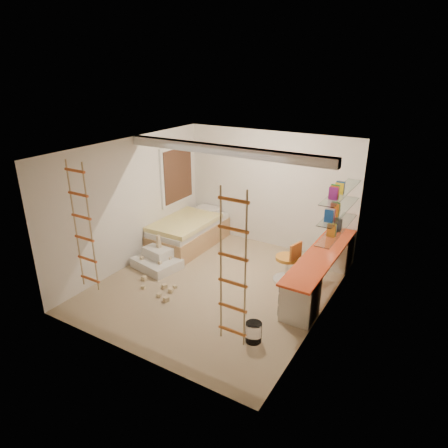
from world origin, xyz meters
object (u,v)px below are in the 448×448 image
Objects in this scene: swivel_chair at (288,267)px; bed at (189,232)px; play_platform at (158,260)px; desk at (320,270)px.

bed is at bearing 171.29° from swivel_chair.
desk is at bearing 14.86° from play_platform.
play_platform is at bearing -165.14° from desk.
bed is 1.21m from play_platform.
desk reaches higher than bed.
play_platform is (-2.52, -0.80, -0.16)m from swivel_chair.
bed is 2.61m from swivel_chair.
swivel_chair is 2.65m from play_platform.
swivel_chair is at bearing 17.67° from play_platform.
bed is 1.97× the size of play_platform.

